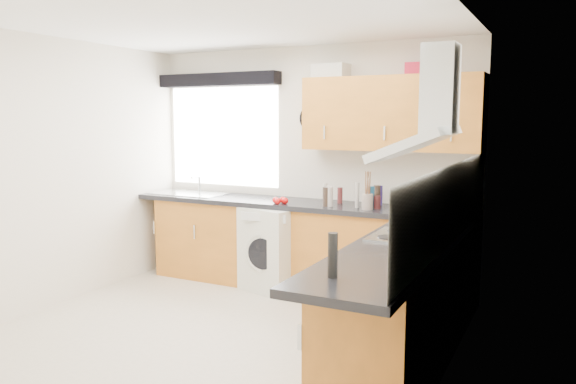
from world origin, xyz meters
The scene contains 38 objects.
ground_plane centered at (0.00, 0.00, 0.00)m, with size 3.60×3.60×0.00m, color beige.
ceiling centered at (0.00, 0.00, 2.50)m, with size 3.60×3.60×0.02m, color white.
wall_back centered at (0.00, 1.80, 1.25)m, with size 3.60×0.02×2.50m, color silver.
wall_front centered at (0.00, -1.80, 1.25)m, with size 3.60×0.02×2.50m, color silver.
wall_left centered at (-1.80, 0.00, 1.25)m, with size 0.02×3.60×2.50m, color silver.
wall_right centered at (1.80, 0.00, 1.25)m, with size 0.02×3.60×2.50m, color silver.
window centered at (-1.05, 1.79, 1.55)m, with size 1.40×0.02×1.10m, color beige.
window_blind centered at (-1.05, 1.70, 2.18)m, with size 1.50×0.18×0.14m, color black.
splashback centered at (1.79, 0.30, 1.18)m, with size 0.01×3.00×0.54m, color white.
base_cab_back centered at (-0.10, 1.51, 0.43)m, with size 3.00×0.58×0.86m, color #A6611D.
base_cab_corner centered at (1.50, 1.50, 0.43)m, with size 0.60×0.60×0.86m, color #A6611D.
base_cab_right centered at (1.51, 0.15, 0.43)m, with size 0.58×2.10×0.86m, color #A6611D.
worktop_back centered at (0.00, 1.50, 0.89)m, with size 3.60×0.62×0.05m, color black.
worktop_right centered at (1.50, 0.00, 0.89)m, with size 0.62×2.42×0.05m, color black.
sink centered at (-1.33, 1.50, 0.95)m, with size 0.84×0.46×0.10m, color silver, non-canonical shape.
oven centered at (1.50, 0.30, 0.42)m, with size 0.56×0.58×0.85m, color black.
hob_plate centered at (1.50, 0.30, 0.92)m, with size 0.52×0.52×0.01m, color silver.
extractor_hood centered at (1.60, 0.30, 1.77)m, with size 0.52×0.78×0.66m, color silver, non-canonical shape.
upper_cabinets centered at (0.95, 1.62, 1.80)m, with size 1.70×0.35×0.70m, color #A6611D.
washing_machine centered at (-0.16, 1.40, 0.43)m, with size 0.59×0.57×0.86m, color beige.
wall_clock centered at (0.05, 1.78, 1.75)m, with size 0.28×0.28×0.04m, color black.
casserole centered at (0.30, 1.72, 2.22)m, with size 0.34×0.25×0.14m, color beige.
storage_box centered at (1.19, 1.72, 2.21)m, with size 0.26×0.21×0.12m, color red.
utensil_pot centered at (0.83, 1.35, 0.98)m, with size 0.11×0.11×0.15m, color gray.
kitchen_roll centered at (1.35, 0.71, 1.03)m, with size 0.11×0.11×0.25m, color beige.
tomato_cluster centered at (-0.06, 1.30, 0.94)m, with size 0.15×0.15×0.07m, color red, non-canonical shape.
jar_0 centered at (0.38, 1.39, 1.02)m, with size 0.04×0.04×0.22m, color #A09788.
jar_1 centered at (0.89, 1.44, 0.97)m, with size 0.07×0.07×0.12m, color #431818.
jar_2 centered at (1.03, 1.66, 0.96)m, with size 0.04×0.04×0.10m, color black.
jar_3 centered at (0.41, 1.36, 1.00)m, with size 0.07×0.07×0.19m, color #2F221A.
jar_4 centered at (0.43, 1.37, 1.00)m, with size 0.07×0.07×0.19m, color #AD9E93.
jar_5 centered at (0.45, 1.60, 0.99)m, with size 0.05×0.05×0.16m, color #5A2020.
jar_6 centered at (0.70, 1.41, 1.03)m, with size 0.04×0.04×0.24m, color gray.
jar_7 centered at (0.85, 1.67, 1.01)m, with size 0.05×0.05×0.19m, color navy.
jar_8 centered at (0.83, 1.63, 1.01)m, with size 0.07×0.07×0.20m, color #35271D.
jar_9 centered at (0.83, 1.42, 1.01)m, with size 0.07×0.07×0.21m, color navy.
jar_10 centered at (1.08, 1.44, 0.99)m, with size 0.07×0.07×0.16m, color black.
bottle_0 centered at (1.39, -0.88, 1.03)m, with size 0.05×0.05×0.24m, color black.
Camera 1 is at (2.50, -3.59, 1.76)m, focal length 35.00 mm.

